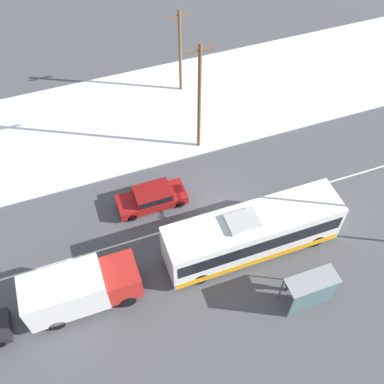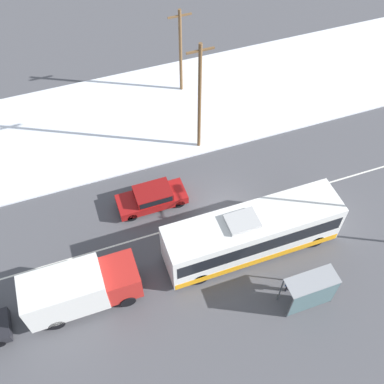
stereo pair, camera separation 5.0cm
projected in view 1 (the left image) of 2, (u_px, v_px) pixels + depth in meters
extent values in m
plane|color=#4C4C51|center=(225.00, 213.00, 29.33)|extent=(120.00, 120.00, 0.00)
cube|color=silver|center=(173.00, 107.00, 35.62)|extent=(80.00, 10.97, 0.12)
cube|color=silver|center=(225.00, 213.00, 29.33)|extent=(60.00, 0.12, 0.00)
cube|color=white|center=(253.00, 233.00, 26.35)|extent=(10.57, 2.55, 2.91)
cube|color=black|center=(253.00, 229.00, 26.08)|extent=(10.15, 2.57, 1.11)
cube|color=orange|center=(250.00, 243.00, 27.30)|extent=(10.46, 2.57, 0.52)
cube|color=#B2B2B2|center=(243.00, 221.00, 24.95)|extent=(1.80, 1.40, 0.24)
cylinder|color=black|center=(316.00, 240.00, 27.47)|extent=(1.00, 0.28, 1.00)
cylinder|color=black|center=(298.00, 212.00, 28.79)|extent=(1.00, 0.28, 1.00)
cylinder|color=black|center=(200.00, 278.00, 25.90)|extent=(1.00, 0.28, 1.00)
cylinder|color=black|center=(187.00, 246.00, 27.22)|extent=(1.00, 0.28, 1.00)
cube|color=silver|center=(65.00, 293.00, 24.07)|extent=(4.31, 2.30, 2.35)
cube|color=red|center=(121.00, 277.00, 24.92)|extent=(1.90, 2.18, 1.83)
cube|color=black|center=(137.00, 269.00, 24.82)|extent=(0.06, 1.96, 0.81)
cylinder|color=black|center=(128.00, 301.00, 25.08)|extent=(0.90, 0.26, 0.90)
cylinder|color=black|center=(119.00, 270.00, 26.27)|extent=(0.90, 0.26, 0.90)
cylinder|color=black|center=(57.00, 324.00, 24.26)|extent=(0.90, 0.26, 0.90)
cylinder|color=black|center=(51.00, 291.00, 25.44)|extent=(0.90, 0.26, 0.90)
cube|color=maroon|center=(152.00, 199.00, 29.38)|extent=(4.52, 1.80, 0.61)
cube|color=maroon|center=(153.00, 193.00, 28.94)|extent=(2.35, 1.66, 0.56)
cube|color=black|center=(153.00, 193.00, 28.93)|extent=(2.16, 1.69, 0.45)
cylinder|color=black|center=(132.00, 217.00, 28.76)|extent=(0.64, 0.22, 0.64)
cylinder|color=black|center=(126.00, 198.00, 29.68)|extent=(0.64, 0.22, 0.64)
cylinder|color=black|center=(180.00, 203.00, 29.43)|extent=(0.64, 0.22, 0.64)
cylinder|color=black|center=(172.00, 186.00, 30.34)|extent=(0.64, 0.22, 0.64)
cylinder|color=black|center=(0.00, 343.00, 23.74)|extent=(0.64, 0.22, 0.64)
cylinder|color=#23232D|center=(287.00, 288.00, 25.67)|extent=(0.11, 0.11, 0.73)
cylinder|color=#23232D|center=(290.00, 286.00, 25.72)|extent=(0.11, 0.11, 0.73)
cube|color=#19478C|center=(291.00, 282.00, 25.17)|extent=(0.38, 0.21, 0.61)
sphere|color=#8E6647|center=(292.00, 278.00, 24.83)|extent=(0.25, 0.25, 0.25)
cylinder|color=#19478C|center=(287.00, 283.00, 25.14)|extent=(0.10, 0.10, 0.57)
cylinder|color=#19478C|center=(294.00, 281.00, 25.24)|extent=(0.10, 0.10, 0.57)
cube|color=gray|center=(313.00, 281.00, 23.74)|extent=(2.87, 1.20, 0.06)
cube|color=slate|center=(314.00, 300.00, 24.33)|extent=(2.76, 0.04, 2.16)
cylinder|color=#474C51|center=(281.00, 290.00, 24.72)|extent=(0.08, 0.08, 2.34)
cylinder|color=#474C51|center=(325.00, 274.00, 25.30)|extent=(0.08, 0.08, 2.34)
cylinder|color=#474C51|center=(290.00, 308.00, 24.07)|extent=(0.08, 0.08, 2.34)
cylinder|color=#474C51|center=(336.00, 292.00, 24.65)|extent=(0.08, 0.08, 2.34)
cylinder|color=brown|center=(199.00, 100.00, 29.67)|extent=(0.24, 0.24, 8.65)
cube|color=brown|center=(200.00, 51.00, 26.66)|extent=(1.80, 0.12, 0.12)
cylinder|color=brown|center=(180.00, 53.00, 34.21)|extent=(0.24, 0.24, 7.11)
cube|color=brown|center=(179.00, 16.00, 31.80)|extent=(1.80, 0.12, 0.12)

